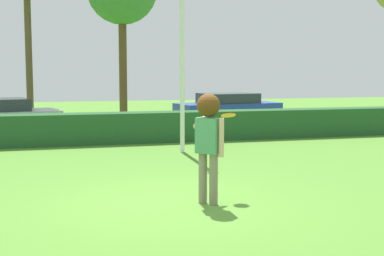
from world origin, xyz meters
TOP-DOWN VIEW (x-y plane):
  - ground_plane at (0.00, 0.00)m, footprint 60.00×60.00m
  - person at (0.49, -0.21)m, footprint 0.50×0.82m
  - frisbee at (0.99, 0.28)m, footprint 0.25×0.25m
  - lamppost at (1.48, 5.40)m, footprint 0.24×0.24m
  - hedge_row at (0.00, 7.68)m, footprint 21.04×0.90m
  - parked_car_blue at (5.17, 12.38)m, footprint 4.42×2.35m

SIDE VIEW (x-z plane):
  - ground_plane at x=0.00m, z-range 0.00..0.00m
  - hedge_row at x=0.00m, z-range 0.00..0.91m
  - parked_car_blue at x=5.17m, z-range 0.06..1.31m
  - person at x=0.49m, z-range 0.29..2.10m
  - frisbee at x=0.99m, z-range 1.36..1.46m
  - lamppost at x=1.48m, z-range 0.31..6.19m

